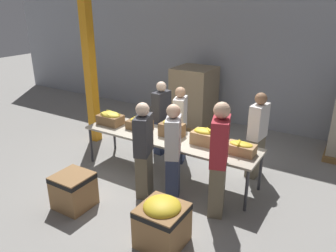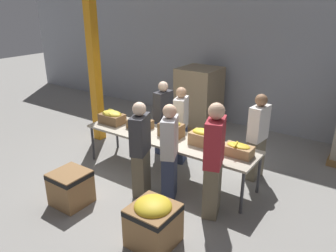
{
  "view_description": "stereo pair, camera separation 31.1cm",
  "coord_description": "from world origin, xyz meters",
  "px_view_note": "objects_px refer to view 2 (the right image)",
  "views": [
    {
      "loc": [
        2.81,
        -4.61,
        3.05
      ],
      "look_at": [
        -0.16,
        0.23,
        0.86
      ],
      "focal_mm": 35.0,
      "sensor_mm": 36.0,
      "label": 1
    },
    {
      "loc": [
        3.07,
        -4.44,
        3.05
      ],
      "look_at": [
        -0.16,
        0.23,
        0.86
      ],
      "focal_mm": 35.0,
      "sensor_mm": 36.0,
      "label": 2
    }
  ],
  "objects_px": {
    "volunteer_1": "(214,162)",
    "support_pillar": "(93,52)",
    "banana_box_1": "(140,123)",
    "sorting_table": "(168,139)",
    "volunteer_0": "(181,126)",
    "donation_bin_1": "(153,220)",
    "volunteer_3": "(163,118)",
    "pallet_stack_0": "(199,99)",
    "banana_box_0": "(112,117)",
    "banana_box_2": "(171,128)",
    "banana_box_4": "(238,149)",
    "volunteer_5": "(141,150)",
    "banana_box_3": "(202,137)",
    "volunteer_2": "(257,138)",
    "donation_bin_0": "(71,186)",
    "volunteer_4": "(169,153)"
  },
  "relations": [
    {
      "from": "banana_box_4",
      "to": "volunteer_5",
      "type": "distance_m",
      "value": 1.55
    },
    {
      "from": "donation_bin_0",
      "to": "banana_box_0",
      "type": "bearing_deg",
      "value": 110.15
    },
    {
      "from": "volunteer_5",
      "to": "donation_bin_1",
      "type": "relative_size",
      "value": 2.37
    },
    {
      "from": "banana_box_4",
      "to": "donation_bin_0",
      "type": "bearing_deg",
      "value": -141.26
    },
    {
      "from": "banana_box_4",
      "to": "volunteer_2",
      "type": "xyz_separation_m",
      "value": [
        0.03,
        0.79,
        -0.07
      ]
    },
    {
      "from": "volunteer_3",
      "to": "donation_bin_0",
      "type": "distance_m",
      "value": 2.43
    },
    {
      "from": "volunteer_0",
      "to": "pallet_stack_0",
      "type": "bearing_deg",
      "value": -178.18
    },
    {
      "from": "volunteer_1",
      "to": "support_pillar",
      "type": "distance_m",
      "value": 3.86
    },
    {
      "from": "banana_box_1",
      "to": "volunteer_5",
      "type": "relative_size",
      "value": 0.28
    },
    {
      "from": "banana_box_2",
      "to": "volunteer_5",
      "type": "bearing_deg",
      "value": -90.7
    },
    {
      "from": "volunteer_0",
      "to": "pallet_stack_0",
      "type": "height_order",
      "value": "volunteer_0"
    },
    {
      "from": "banana_box_1",
      "to": "volunteer_1",
      "type": "relative_size",
      "value": 0.25
    },
    {
      "from": "volunteer_1",
      "to": "volunteer_4",
      "type": "xyz_separation_m",
      "value": [
        -0.77,
        -0.01,
        -0.08
      ]
    },
    {
      "from": "sorting_table",
      "to": "volunteer_0",
      "type": "distance_m",
      "value": 0.61
    },
    {
      "from": "donation_bin_1",
      "to": "volunteer_1",
      "type": "bearing_deg",
      "value": 72.77
    },
    {
      "from": "banana_box_1",
      "to": "donation_bin_1",
      "type": "bearing_deg",
      "value": -46.91
    },
    {
      "from": "sorting_table",
      "to": "volunteer_0",
      "type": "xyz_separation_m",
      "value": [
        -0.11,
        0.6,
        0.05
      ]
    },
    {
      "from": "sorting_table",
      "to": "volunteer_4",
      "type": "height_order",
      "value": "volunteer_4"
    },
    {
      "from": "sorting_table",
      "to": "banana_box_3",
      "type": "height_order",
      "value": "banana_box_3"
    },
    {
      "from": "donation_bin_1",
      "to": "pallet_stack_0",
      "type": "xyz_separation_m",
      "value": [
        -1.66,
        4.1,
        0.39
      ]
    },
    {
      "from": "banana_box_4",
      "to": "volunteer_5",
      "type": "bearing_deg",
      "value": -148.55
    },
    {
      "from": "banana_box_3",
      "to": "banana_box_4",
      "type": "xyz_separation_m",
      "value": [
        0.68,
        -0.05,
        -0.04
      ]
    },
    {
      "from": "support_pillar",
      "to": "volunteer_5",
      "type": "bearing_deg",
      "value": -29.15
    },
    {
      "from": "support_pillar",
      "to": "banana_box_4",
      "type": "bearing_deg",
      "value": -7.57
    },
    {
      "from": "banana_box_3",
      "to": "volunteer_4",
      "type": "relative_size",
      "value": 0.24
    },
    {
      "from": "sorting_table",
      "to": "banana_box_0",
      "type": "relative_size",
      "value": 6.8
    },
    {
      "from": "banana_box_1",
      "to": "banana_box_3",
      "type": "xyz_separation_m",
      "value": [
        1.34,
        0.01,
        0.03
      ]
    },
    {
      "from": "banana_box_3",
      "to": "volunteer_4",
      "type": "height_order",
      "value": "volunteer_4"
    },
    {
      "from": "volunteer_2",
      "to": "support_pillar",
      "type": "height_order",
      "value": "support_pillar"
    },
    {
      "from": "volunteer_0",
      "to": "sorting_table",
      "type": "bearing_deg",
      "value": -6.99
    },
    {
      "from": "banana_box_0",
      "to": "volunteer_5",
      "type": "relative_size",
      "value": 0.3
    },
    {
      "from": "sorting_table",
      "to": "volunteer_0",
      "type": "bearing_deg",
      "value": 100.43
    },
    {
      "from": "volunteer_3",
      "to": "sorting_table",
      "type": "bearing_deg",
      "value": 44.35
    },
    {
      "from": "donation_bin_0",
      "to": "volunteer_2",
      "type": "bearing_deg",
      "value": 49.42
    },
    {
      "from": "volunteer_4",
      "to": "pallet_stack_0",
      "type": "distance_m",
      "value": 3.3
    },
    {
      "from": "volunteer_1",
      "to": "support_pillar",
      "type": "relative_size",
      "value": 0.44
    },
    {
      "from": "donation_bin_0",
      "to": "volunteer_4",
      "type": "bearing_deg",
      "value": 40.69
    },
    {
      "from": "support_pillar",
      "to": "donation_bin_1",
      "type": "bearing_deg",
      "value": -33.77
    },
    {
      "from": "banana_box_1",
      "to": "support_pillar",
      "type": "distance_m",
      "value": 2.02
    },
    {
      "from": "banana_box_3",
      "to": "support_pillar",
      "type": "relative_size",
      "value": 0.1
    },
    {
      "from": "sorting_table",
      "to": "banana_box_2",
      "type": "height_order",
      "value": "banana_box_2"
    },
    {
      "from": "banana_box_2",
      "to": "banana_box_4",
      "type": "bearing_deg",
      "value": -2.34
    },
    {
      "from": "donation_bin_1",
      "to": "sorting_table",
      "type": "bearing_deg",
      "value": 118.8
    },
    {
      "from": "volunteer_0",
      "to": "donation_bin_1",
      "type": "xyz_separation_m",
      "value": [
        1.01,
        -2.24,
        -0.4
      ]
    },
    {
      "from": "volunteer_0",
      "to": "volunteer_3",
      "type": "xyz_separation_m",
      "value": [
        -0.52,
        0.15,
        0.01
      ]
    },
    {
      "from": "banana_box_2",
      "to": "support_pillar",
      "type": "distance_m",
      "value": 2.6
    },
    {
      "from": "banana_box_0",
      "to": "banana_box_3",
      "type": "bearing_deg",
      "value": 3.32
    },
    {
      "from": "banana_box_1",
      "to": "support_pillar",
      "type": "bearing_deg",
      "value": 164.64
    },
    {
      "from": "volunteer_3",
      "to": "volunteer_5",
      "type": "relative_size",
      "value": 0.96
    },
    {
      "from": "volunteer_3",
      "to": "banana_box_4",
      "type": "bearing_deg",
      "value": 73.9
    }
  ]
}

